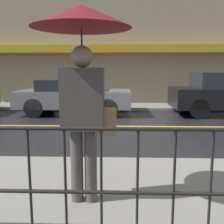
{
  "coord_description": "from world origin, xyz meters",
  "views": [
    {
      "loc": [
        -0.63,
        -7.54,
        1.63
      ],
      "look_at": [
        -0.79,
        -2.33,
        0.8
      ],
      "focal_mm": 42.0,
      "sensor_mm": 36.0,
      "label": 1
    }
  ],
  "objects": [
    {
      "name": "ground_plane",
      "position": [
        0.0,
        0.0,
        0.0
      ],
      "size": [
        80.0,
        80.0,
        0.0
      ],
      "primitive_type": "plane",
      "color": "black"
    },
    {
      "name": "sidewalk_near",
      "position": [
        0.0,
        -4.35,
        0.05
      ],
      "size": [
        28.0,
        2.55,
        0.1
      ],
      "color": "gray",
      "rests_on": "ground_plane"
    },
    {
      "name": "sidewalk_far",
      "position": [
        0.0,
        4.01,
        0.05
      ],
      "size": [
        28.0,
        1.87,
        0.1
      ],
      "color": "gray",
      "rests_on": "ground_plane"
    },
    {
      "name": "lane_marking",
      "position": [
        0.0,
        0.0,
        0.0
      ],
      "size": [
        25.2,
        0.12,
        0.01
      ],
      "color": "gold",
      "rests_on": "ground_plane"
    },
    {
      "name": "building_storefront",
      "position": [
        0.0,
        5.07,
        3.31
      ],
      "size": [
        28.0,
        0.85,
        6.71
      ],
      "color": "gray",
      "rests_on": "ground_plane"
    },
    {
      "name": "railing_foreground",
      "position": [
        -0.0,
        -5.38,
        0.76
      ],
      "size": [
        12.0,
        0.04,
        1.06
      ],
      "color": "black",
      "rests_on": "sidewalk_near"
    },
    {
      "name": "pedestrian",
      "position": [
        -1.04,
        -4.64,
        1.84
      ],
      "size": [
        1.09,
        1.09,
        2.22
      ],
      "rotation": [
        0.0,
        0.0,
        3.14
      ],
      "color": "#4C4742",
      "rests_on": "sidewalk_near"
    },
    {
      "name": "car_grey",
      "position": [
        -2.37,
        2.13,
        0.69
      ],
      "size": [
        4.14,
        1.82,
        1.3
      ],
      "color": "slate",
      "rests_on": "ground_plane"
    }
  ]
}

